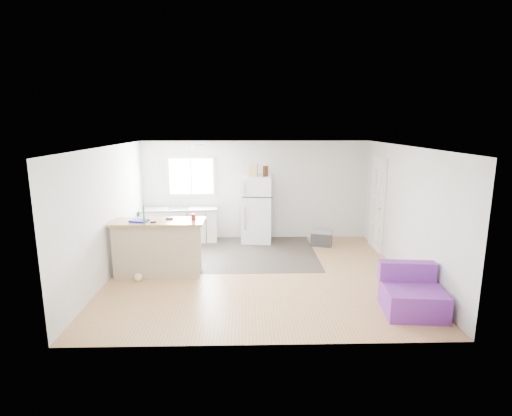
{
  "coord_description": "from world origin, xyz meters",
  "views": [
    {
      "loc": [
        -0.23,
        -7.17,
        2.79
      ],
      "look_at": [
        -0.03,
        0.7,
        1.13
      ],
      "focal_mm": 28.0,
      "sensor_mm": 36.0,
      "label": 1
    }
  ],
  "objects_px": {
    "refrigerator": "(257,209)",
    "cardboard_box": "(253,170)",
    "peninsula": "(158,247)",
    "bottle_right": "(267,171)",
    "purple_seat": "(412,295)",
    "bottle_left": "(264,171)",
    "cleaner_jug": "(186,267)",
    "mop": "(140,268)",
    "blue_tray": "(139,221)",
    "cooler": "(321,238)",
    "kitchen_cabinets": "(180,224)",
    "red_cup": "(193,217)"
  },
  "relations": [
    {
      "from": "peninsula",
      "to": "cooler",
      "type": "relative_size",
      "value": 3.01
    },
    {
      "from": "peninsula",
      "to": "bottle_right",
      "type": "distance_m",
      "value": 3.21
    },
    {
      "from": "cleaner_jug",
      "to": "bottle_left",
      "type": "distance_m",
      "value": 3.06
    },
    {
      "from": "cleaner_jug",
      "to": "mop",
      "type": "relative_size",
      "value": 0.24
    },
    {
      "from": "cardboard_box",
      "to": "peninsula",
      "type": "bearing_deg",
      "value": -131.63
    },
    {
      "from": "peninsula",
      "to": "blue_tray",
      "type": "xyz_separation_m",
      "value": [
        -0.31,
        -0.07,
        0.53
      ]
    },
    {
      "from": "peninsula",
      "to": "purple_seat",
      "type": "distance_m",
      "value": 4.48
    },
    {
      "from": "red_cup",
      "to": "bottle_right",
      "type": "relative_size",
      "value": 0.48
    },
    {
      "from": "cooler",
      "to": "cardboard_box",
      "type": "bearing_deg",
      "value": -173.85
    },
    {
      "from": "cleaner_jug",
      "to": "bottle_right",
      "type": "relative_size",
      "value": 1.35
    },
    {
      "from": "refrigerator",
      "to": "cardboard_box",
      "type": "relative_size",
      "value": 5.3
    },
    {
      "from": "blue_tray",
      "to": "bottle_right",
      "type": "bearing_deg",
      "value": 41.23
    },
    {
      "from": "cleaner_jug",
      "to": "peninsula",
      "type": "bearing_deg",
      "value": -170.5
    },
    {
      "from": "purple_seat",
      "to": "bottle_left",
      "type": "xyz_separation_m",
      "value": [
        -2.07,
        3.7,
        1.46
      ]
    },
    {
      "from": "blue_tray",
      "to": "mop",
      "type": "bearing_deg",
      "value": -83.18
    },
    {
      "from": "mop",
      "to": "peninsula",
      "type": "bearing_deg",
      "value": 32.95
    },
    {
      "from": "cooler",
      "to": "cardboard_box",
      "type": "height_order",
      "value": "cardboard_box"
    },
    {
      "from": "refrigerator",
      "to": "purple_seat",
      "type": "relative_size",
      "value": 1.71
    },
    {
      "from": "peninsula",
      "to": "purple_seat",
      "type": "relative_size",
      "value": 1.83
    },
    {
      "from": "cooler",
      "to": "cardboard_box",
      "type": "distance_m",
      "value": 2.25
    },
    {
      "from": "cooler",
      "to": "bottle_left",
      "type": "bearing_deg",
      "value": -176.19
    },
    {
      "from": "blue_tray",
      "to": "refrigerator",
      "type": "bearing_deg",
      "value": 44.6
    },
    {
      "from": "red_cup",
      "to": "cardboard_box",
      "type": "height_order",
      "value": "cardboard_box"
    },
    {
      "from": "cooler",
      "to": "bottle_left",
      "type": "distance_m",
      "value": 2.05
    },
    {
      "from": "cooler",
      "to": "bottle_right",
      "type": "bearing_deg",
      "value": -177.54
    },
    {
      "from": "cooler",
      "to": "kitchen_cabinets",
      "type": "bearing_deg",
      "value": -170.14
    },
    {
      "from": "purple_seat",
      "to": "cardboard_box",
      "type": "relative_size",
      "value": 3.11
    },
    {
      "from": "peninsula",
      "to": "bottle_left",
      "type": "bearing_deg",
      "value": 45.01
    },
    {
      "from": "refrigerator",
      "to": "cardboard_box",
      "type": "bearing_deg",
      "value": -137.67
    },
    {
      "from": "purple_seat",
      "to": "cleaner_jug",
      "type": "distance_m",
      "value": 3.97
    },
    {
      "from": "bottle_right",
      "to": "cardboard_box",
      "type": "bearing_deg",
      "value": -175.77
    },
    {
      "from": "refrigerator",
      "to": "cooler",
      "type": "relative_size",
      "value": 2.81
    },
    {
      "from": "bottle_left",
      "to": "cooler",
      "type": "bearing_deg",
      "value": -13.58
    },
    {
      "from": "cooler",
      "to": "mop",
      "type": "distance_m",
      "value": 4.22
    },
    {
      "from": "mop",
      "to": "blue_tray",
      "type": "relative_size",
      "value": 4.71
    },
    {
      "from": "refrigerator",
      "to": "bottle_right",
      "type": "bearing_deg",
      "value": -5.21
    },
    {
      "from": "kitchen_cabinets",
      "to": "cooler",
      "type": "relative_size",
      "value": 3.29
    },
    {
      "from": "purple_seat",
      "to": "cleaner_jug",
      "type": "xyz_separation_m",
      "value": [
        -3.63,
        1.6,
        -0.11
      ]
    },
    {
      "from": "red_cup",
      "to": "bottle_right",
      "type": "height_order",
      "value": "bottle_right"
    },
    {
      "from": "peninsula",
      "to": "cardboard_box",
      "type": "distance_m",
      "value": 3.0
    },
    {
      "from": "bottle_right",
      "to": "blue_tray",
      "type": "bearing_deg",
      "value": -138.77
    },
    {
      "from": "mop",
      "to": "blue_tray",
      "type": "bearing_deg",
      "value": 82.46
    },
    {
      "from": "purple_seat",
      "to": "cleaner_jug",
      "type": "bearing_deg",
      "value": 162.33
    },
    {
      "from": "purple_seat",
      "to": "bottle_right",
      "type": "relative_size",
      "value": 3.73
    },
    {
      "from": "cooler",
      "to": "blue_tray",
      "type": "height_order",
      "value": "blue_tray"
    },
    {
      "from": "cardboard_box",
      "to": "cooler",
      "type": "bearing_deg",
      "value": -11.24
    },
    {
      "from": "cardboard_box",
      "to": "blue_tray",
      "type": "bearing_deg",
      "value": -135.11
    },
    {
      "from": "refrigerator",
      "to": "blue_tray",
      "type": "bearing_deg",
      "value": -129.84
    },
    {
      "from": "cooler",
      "to": "red_cup",
      "type": "relative_size",
      "value": 4.72
    },
    {
      "from": "kitchen_cabinets",
      "to": "peninsula",
      "type": "relative_size",
      "value": 1.1
    }
  ]
}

